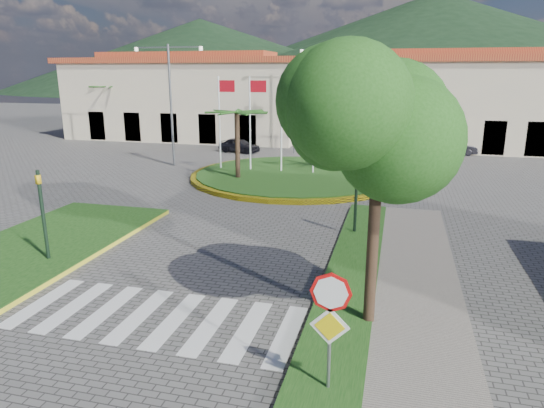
% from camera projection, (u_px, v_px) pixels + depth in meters
% --- Properties ---
extents(sidewalk_right, '(4.00, 28.00, 0.15)m').
position_uv_depth(sidewalk_right, '(384.00, 400.00, 9.40)').
color(sidewalk_right, gray).
rests_on(sidewalk_right, ground).
extents(verge_right, '(1.60, 28.00, 0.18)m').
position_uv_depth(verge_right, '(323.00, 390.00, 9.69)').
color(verge_right, '#174112').
rests_on(verge_right, ground).
extents(median_left, '(5.00, 14.00, 0.18)m').
position_uv_depth(median_left, '(6.00, 262.00, 16.17)').
color(median_left, '#174112').
rests_on(median_left, ground).
extents(crosswalk, '(8.00, 3.00, 0.01)m').
position_uv_depth(crosswalk, '(153.00, 317.00, 12.74)').
color(crosswalk, silver).
rests_on(crosswalk, ground).
extents(roundabout_island, '(12.70, 12.70, 6.00)m').
position_uv_depth(roundabout_island, '(295.00, 175.00, 29.50)').
color(roundabout_island, yellow).
rests_on(roundabout_island, ground).
extents(stop_sign, '(0.80, 0.11, 2.65)m').
position_uv_depth(stop_sign, '(330.00, 314.00, 9.18)').
color(stop_sign, slate).
rests_on(stop_sign, ground).
extents(deciduous_tree, '(3.60, 3.60, 6.80)m').
position_uv_depth(deciduous_tree, '(380.00, 120.00, 10.98)').
color(deciduous_tree, black).
rests_on(deciduous_tree, ground).
extents(traffic_light_left, '(0.15, 0.18, 3.20)m').
position_uv_depth(traffic_light_left, '(42.00, 208.00, 15.83)').
color(traffic_light_left, black).
rests_on(traffic_light_left, ground).
extents(traffic_light_right, '(0.15, 0.18, 3.20)m').
position_uv_depth(traffic_light_right, '(356.00, 188.00, 18.61)').
color(traffic_light_right, black).
rests_on(traffic_light_right, ground).
extents(traffic_light_far, '(0.18, 0.15, 3.20)m').
position_uv_depth(traffic_light_far, '(431.00, 142.00, 30.83)').
color(traffic_light_far, black).
rests_on(traffic_light_far, ground).
extents(direction_sign_west, '(1.60, 0.14, 5.20)m').
position_uv_depth(direction_sign_west, '(294.00, 108.00, 37.48)').
color(direction_sign_west, slate).
rests_on(direction_sign_west, ground).
extents(direction_sign_east, '(1.60, 0.14, 5.20)m').
position_uv_depth(direction_sign_east, '(360.00, 109.00, 36.27)').
color(direction_sign_east, slate).
rests_on(direction_sign_east, ground).
extents(street_lamp_centre, '(4.80, 0.16, 8.00)m').
position_uv_depth(street_lamp_centre, '(332.00, 97.00, 35.59)').
color(street_lamp_centre, slate).
rests_on(street_lamp_centre, ground).
extents(street_lamp_west, '(4.80, 0.16, 8.00)m').
position_uv_depth(street_lamp_west, '(171.00, 99.00, 32.42)').
color(street_lamp_west, slate).
rests_on(street_lamp_west, ground).
extents(building_left, '(23.32, 9.54, 8.05)m').
position_uv_depth(building_left, '(188.00, 97.00, 46.87)').
color(building_left, beige).
rests_on(building_left, ground).
extents(building_right, '(19.08, 9.54, 8.05)m').
position_uv_depth(building_right, '(450.00, 101.00, 41.03)').
color(building_right, beige).
rests_on(building_right, ground).
extents(hill_far_west, '(140.00, 140.00, 22.00)m').
position_uv_depth(hill_far_west, '(201.00, 56.00, 150.20)').
color(hill_far_west, black).
rests_on(hill_far_west, ground).
extents(hill_far_mid, '(180.00, 180.00, 30.00)m').
position_uv_depth(hill_far_mid, '(435.00, 43.00, 150.80)').
color(hill_far_mid, black).
rests_on(hill_far_mid, ground).
extents(hill_near_back, '(110.00, 110.00, 16.00)m').
position_uv_depth(hill_near_back, '(342.00, 65.00, 130.71)').
color(hill_near_back, black).
rests_on(hill_near_back, ground).
extents(white_van, '(4.55, 2.79, 1.18)m').
position_uv_depth(white_van, '(220.00, 136.00, 44.06)').
color(white_van, white).
rests_on(white_van, ground).
extents(car_dark_a, '(3.62, 2.16, 1.16)m').
position_uv_depth(car_dark_a, '(239.00, 145.00, 38.80)').
color(car_dark_a, black).
rests_on(car_dark_a, ground).
extents(car_dark_b, '(3.61, 1.72, 1.14)m').
position_uv_depth(car_dark_b, '(453.00, 147.00, 37.69)').
color(car_dark_b, black).
rests_on(car_dark_b, ground).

